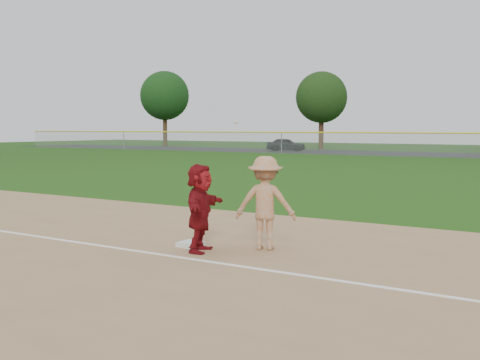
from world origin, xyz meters
The scene contains 8 objects.
ground centered at (0.00, 0.00, 0.00)m, with size 160.00×160.00×0.00m, color #1C480D.
foul_line centered at (0.00, -0.80, 0.03)m, with size 60.00×0.10×0.01m, color white.
first_base centered at (-0.32, 0.14, 0.07)m, with size 0.44×0.44×0.10m, color silver.
base_runner centered at (0.13, -0.14, 0.88)m, with size 1.60×0.51×1.72m, color maroon.
car_left centered at (-22.44, 45.45, 0.69)m, with size 1.61×4.00×1.36m, color black.
first_base_play centered at (1.08, 0.75, 0.95)m, with size 1.37×1.09×2.56m.
tree_0 centered at (-44.00, 52.00, 6.59)m, with size 6.40×6.40×9.81m.
tree_1 centered at (-22.00, 53.00, 5.83)m, with size 5.80×5.80×8.75m.
Camera 1 is at (7.03, -9.50, 2.44)m, focal length 45.00 mm.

